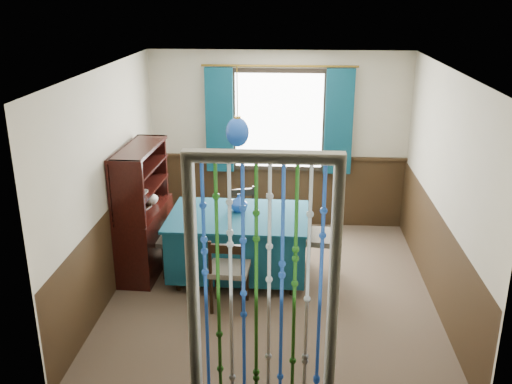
# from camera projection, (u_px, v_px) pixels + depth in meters

# --- Properties ---
(floor) EXTENTS (4.00, 4.00, 0.00)m
(floor) POSITION_uv_depth(u_px,v_px,m) (272.00, 290.00, 6.55)
(floor) COLOR brown
(floor) RESTS_ON ground
(ceiling) EXTENTS (4.00, 4.00, 0.00)m
(ceiling) POSITION_uv_depth(u_px,v_px,m) (274.00, 69.00, 5.71)
(ceiling) COLOR silver
(ceiling) RESTS_ON ground
(wall_back) EXTENTS (3.60, 0.00, 3.60)m
(wall_back) POSITION_uv_depth(u_px,v_px,m) (279.00, 141.00, 8.01)
(wall_back) COLOR beige
(wall_back) RESTS_ON ground
(wall_front) EXTENTS (3.60, 0.00, 3.60)m
(wall_front) POSITION_uv_depth(u_px,v_px,m) (262.00, 274.00, 4.25)
(wall_front) COLOR beige
(wall_front) RESTS_ON ground
(wall_left) EXTENTS (0.00, 4.00, 4.00)m
(wall_left) POSITION_uv_depth(u_px,v_px,m) (109.00, 183.00, 6.25)
(wall_left) COLOR beige
(wall_left) RESTS_ON ground
(wall_right) EXTENTS (0.00, 4.00, 4.00)m
(wall_right) POSITION_uv_depth(u_px,v_px,m) (443.00, 191.00, 6.01)
(wall_right) COLOR beige
(wall_right) RESTS_ON ground
(wainscot_back) EXTENTS (3.60, 0.00, 3.60)m
(wainscot_back) POSITION_uv_depth(u_px,v_px,m) (278.00, 191.00, 8.25)
(wainscot_back) COLOR #332313
(wainscot_back) RESTS_ON ground
(wainscot_front) EXTENTS (3.60, 0.00, 3.60)m
(wainscot_front) POSITION_uv_depth(u_px,v_px,m) (262.00, 357.00, 4.51)
(wainscot_front) COLOR #332313
(wainscot_front) RESTS_ON ground
(wainscot_left) EXTENTS (0.00, 4.00, 4.00)m
(wainscot_left) POSITION_uv_depth(u_px,v_px,m) (116.00, 246.00, 6.50)
(wainscot_left) COLOR #332313
(wainscot_left) RESTS_ON ground
(wainscot_right) EXTENTS (0.00, 4.00, 4.00)m
(wainscot_right) POSITION_uv_depth(u_px,v_px,m) (434.00, 255.00, 6.27)
(wainscot_right) COLOR #332313
(wainscot_right) RESTS_ON ground
(window) EXTENTS (1.32, 0.12, 1.42)m
(window) POSITION_uv_depth(u_px,v_px,m) (279.00, 121.00, 7.86)
(window) COLOR black
(window) RESTS_ON wall_back
(doorway) EXTENTS (1.16, 0.12, 2.18)m
(doorway) POSITION_uv_depth(u_px,v_px,m) (263.00, 293.00, 4.37)
(doorway) COLOR silver
(doorway) RESTS_ON ground
(dining_table) EXTENTS (1.64, 1.14, 0.78)m
(dining_table) POSITION_uv_depth(u_px,v_px,m) (239.00, 241.00, 6.73)
(dining_table) COLOR #0E3A4D
(dining_table) RESTS_ON floor
(chair_near) EXTENTS (0.44, 0.42, 0.84)m
(chair_near) POSITION_uv_depth(u_px,v_px,m) (229.00, 271.00, 6.02)
(chair_near) COLOR black
(chair_near) RESTS_ON floor
(chair_far) EXTENTS (0.49, 0.47, 0.82)m
(chair_far) POSITION_uv_depth(u_px,v_px,m) (243.00, 218.00, 7.44)
(chair_far) COLOR black
(chair_far) RESTS_ON floor
(chair_left) EXTENTS (0.47, 0.48, 0.81)m
(chair_left) POSITION_uv_depth(u_px,v_px,m) (156.00, 238.00, 6.85)
(chair_left) COLOR black
(chair_left) RESTS_ON floor
(chair_right) EXTENTS (0.51, 0.53, 0.97)m
(chair_right) POSITION_uv_depth(u_px,v_px,m) (320.00, 238.00, 6.67)
(chair_right) COLOR black
(chair_right) RESTS_ON floor
(sideboard) EXTENTS (0.45, 1.20, 1.55)m
(sideboard) POSITION_uv_depth(u_px,v_px,m) (144.00, 227.00, 6.89)
(sideboard) COLOR black
(sideboard) RESTS_ON floor
(pendant_lamp) EXTENTS (0.26, 0.26, 0.89)m
(pendant_lamp) POSITION_uv_depth(u_px,v_px,m) (238.00, 132.00, 6.29)
(pendant_lamp) COLOR olive
(pendant_lamp) RESTS_ON ceiling
(vase_table) EXTENTS (0.24, 0.24, 0.20)m
(vase_table) POSITION_uv_depth(u_px,v_px,m) (239.00, 203.00, 6.71)
(vase_table) COLOR #17419E
(vase_table) RESTS_ON dining_table
(bowl_shelf) EXTENTS (0.22, 0.22, 0.05)m
(bowl_shelf) POSITION_uv_depth(u_px,v_px,m) (139.00, 193.00, 6.43)
(bowl_shelf) COLOR beige
(bowl_shelf) RESTS_ON sideboard
(vase_sideboard) EXTENTS (0.24, 0.24, 0.20)m
(vase_sideboard) POSITION_uv_depth(u_px,v_px,m) (151.00, 196.00, 6.96)
(vase_sideboard) COLOR beige
(vase_sideboard) RESTS_ON sideboard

